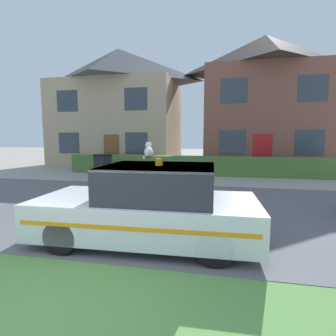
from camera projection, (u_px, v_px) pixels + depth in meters
ground_plane at (36, 318)px, 2.86m from camera, size 80.00×80.00×0.00m
road_strip at (150, 206)px, 7.42m from camera, size 28.00×6.83×0.01m
lawn_verge at (47, 307)px, 3.04m from camera, size 28.00×2.18×0.01m
garden_hedge at (195, 165)px, 13.60m from camera, size 13.58×0.85×0.96m
police_car at (150, 206)px, 4.89m from camera, size 4.12×1.93×1.57m
cat at (148, 151)px, 4.81m from camera, size 0.22×0.36×0.30m
house_left at (119, 106)px, 18.60m from camera, size 8.50×6.12×8.04m
house_right at (263, 102)px, 16.48m from camera, size 7.40×6.21×8.17m
wheelie_bin at (103, 166)px, 12.83m from camera, size 0.79×0.80×1.11m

